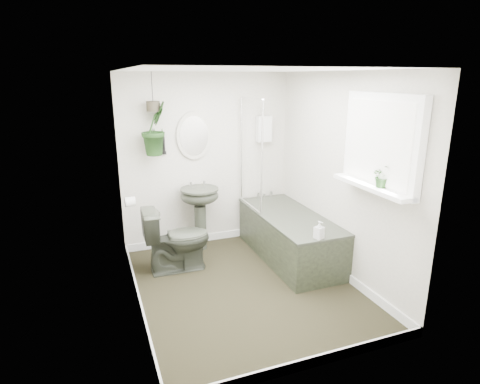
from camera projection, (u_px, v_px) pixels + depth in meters
name	position (u px, v px, depth m)	size (l,w,h in m)	color
floor	(245.00, 287.00, 4.45)	(2.30, 2.80, 0.02)	black
ceiling	(246.00, 69.00, 3.81)	(2.30, 2.80, 0.02)	white
wall_back	(207.00, 161.00, 5.40)	(2.30, 0.02, 2.30)	silver
wall_front	(317.00, 235.00, 2.86)	(2.30, 0.02, 2.30)	silver
wall_left	(129.00, 198.00, 3.73)	(0.02, 2.80, 2.30)	silver
wall_right	(341.00, 177.00, 4.52)	(0.02, 2.80, 2.30)	silver
skirting	(245.00, 282.00, 4.43)	(2.30, 2.80, 0.10)	white
bathtub	(289.00, 236.00, 5.09)	(0.72, 1.72, 0.58)	#33372D
bath_screen	(251.00, 154.00, 5.14)	(0.04, 0.72, 1.40)	silver
shower_box	(264.00, 129.00, 5.49)	(0.20, 0.10, 0.35)	white
oval_mirror	(194.00, 136.00, 5.20)	(0.46, 0.03, 0.62)	beige
wall_sconce	(164.00, 145.00, 5.09)	(0.04, 0.04, 0.22)	black
toilet_roll_holder	(130.00, 202.00, 4.45)	(0.11, 0.11, 0.11)	white
window_recess	(382.00, 142.00, 3.73)	(0.08, 1.00, 0.90)	white
window_sill	(371.00, 186.00, 3.82)	(0.18, 1.00, 0.04)	white
window_blinds	(378.00, 143.00, 3.72)	(0.01, 0.86, 0.76)	white
toilet	(177.00, 239.00, 4.74)	(0.44, 0.77, 0.78)	#33372D
pedestal_sink	(200.00, 219.00, 5.32)	(0.50, 0.42, 0.85)	#33372D
sill_plant	(383.00, 176.00, 3.69)	(0.20, 0.17, 0.22)	black
hanging_plant	(154.00, 128.00, 4.88)	(0.36, 0.29, 0.65)	black
soap_bottle	(319.00, 230.00, 4.25)	(0.09, 0.09, 0.19)	#2A2829
hanging_pot	(153.00, 106.00, 4.81)	(0.16, 0.16, 0.12)	#342F22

